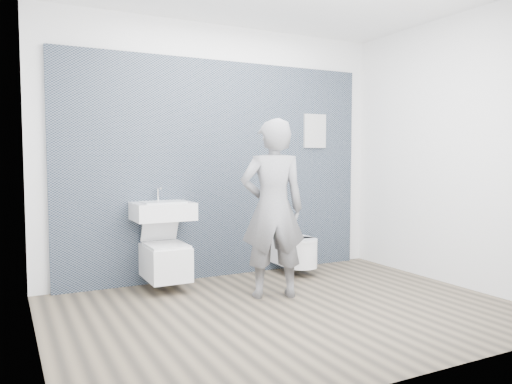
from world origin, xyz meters
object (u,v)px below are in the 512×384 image
toilet_square (165,259)px  toilet_rounded (296,251)px  visitor (273,209)px  washbasin (163,211)px

toilet_square → toilet_rounded: size_ratio=1.23×
toilet_square → visitor: visitor is taller
washbasin → visitor: (0.84, -0.78, 0.05)m
washbasin → toilet_square: washbasin is taller
toilet_rounded → visitor: size_ratio=0.36×
toilet_square → toilet_rounded: toilet_square is taller
washbasin → toilet_rounded: size_ratio=0.98×
visitor → toilet_square: bearing=-22.9°
toilet_square → visitor: size_ratio=0.44×
washbasin → toilet_square: 0.49m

